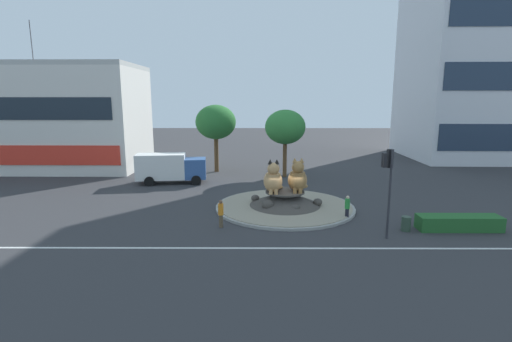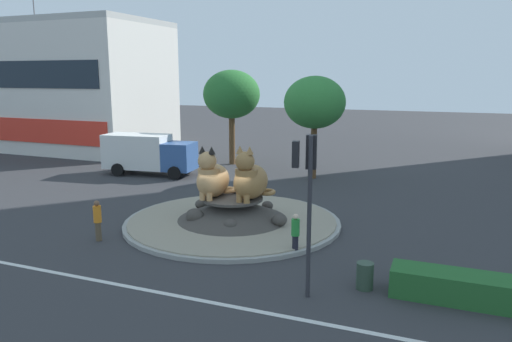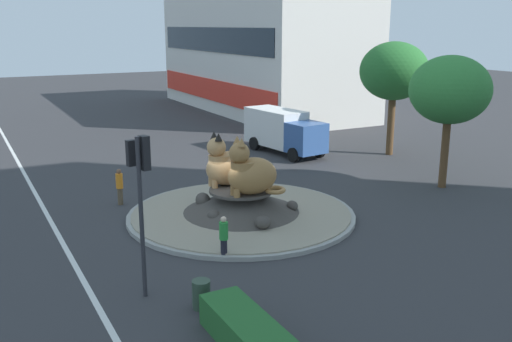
% 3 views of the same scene
% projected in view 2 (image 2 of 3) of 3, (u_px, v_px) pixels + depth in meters
% --- Properties ---
extents(ground_plane, '(160.00, 160.00, 0.00)m').
position_uv_depth(ground_plane, '(233.00, 224.00, 23.05)').
color(ground_plane, '#333335').
extents(lane_centreline, '(112.00, 0.20, 0.01)m').
position_uv_depth(lane_centreline, '(136.00, 288.00, 16.07)').
color(lane_centreline, silver).
rests_on(lane_centreline, ground).
extents(roundabout_island, '(10.17, 10.17, 1.29)m').
position_uv_depth(roundabout_island, '(232.00, 214.00, 22.95)').
color(roundabout_island, gray).
rests_on(roundabout_island, ground).
extents(cat_statue_calico, '(1.60, 2.52, 2.48)m').
position_uv_depth(cat_statue_calico, '(212.00, 178.00, 22.68)').
color(cat_statue_calico, tan).
rests_on(cat_statue_calico, roundabout_island).
extents(cat_statue_tabby, '(1.71, 2.53, 2.55)m').
position_uv_depth(cat_statue_tabby, '(250.00, 180.00, 22.27)').
color(cat_statue_tabby, '#9E703D').
rests_on(cat_statue_tabby, roundabout_island).
extents(traffic_light_mast, '(0.71, 0.62, 5.15)m').
position_uv_depth(traffic_light_mast, '(308.00, 180.00, 14.83)').
color(traffic_light_mast, '#2D2D33').
rests_on(traffic_light_mast, ground).
extents(shophouse_block, '(26.57, 10.56, 16.00)m').
position_uv_depth(shophouse_block, '(35.00, 86.00, 47.46)').
color(shophouse_block, silver).
rests_on(shophouse_block, ground).
extents(clipped_hedge_strip, '(4.99, 1.20, 0.90)m').
position_uv_depth(clipped_hedge_strip, '(475.00, 290.00, 14.91)').
color(clipped_hedge_strip, '#235B28').
rests_on(clipped_hedge_strip, ground).
extents(broadleaf_tree_behind_island, '(4.38, 4.38, 7.34)m').
position_uv_depth(broadleaf_tree_behind_island, '(232.00, 95.00, 37.44)').
color(broadleaf_tree_behind_island, brown).
rests_on(broadleaf_tree_behind_island, ground).
extents(second_tree_near_tower, '(4.11, 4.11, 6.89)m').
position_uv_depth(second_tree_near_tower, '(315.00, 103.00, 32.28)').
color(second_tree_near_tower, brown).
rests_on(second_tree_near_tower, ground).
extents(pedestrian_green_shirt, '(0.33, 0.33, 1.64)m').
position_uv_depth(pedestrian_green_shirt, '(295.00, 233.00, 18.98)').
color(pedestrian_green_shirt, black).
rests_on(pedestrian_green_shirt, ground).
extents(pedestrian_orange_shirt, '(0.34, 0.34, 1.76)m').
position_uv_depth(pedestrian_orange_shirt, '(98.00, 219.00, 20.51)').
color(pedestrian_orange_shirt, brown).
rests_on(pedestrian_orange_shirt, ground).
extents(delivery_box_truck, '(6.68, 3.03, 2.83)m').
position_uv_depth(delivery_box_truck, '(148.00, 153.00, 34.14)').
color(delivery_box_truck, '#335693').
rests_on(delivery_box_truck, ground).
extents(litter_bin, '(0.56, 0.56, 0.90)m').
position_uv_depth(litter_bin, '(365.00, 276.00, 15.94)').
color(litter_bin, '#2D4233').
rests_on(litter_bin, ground).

